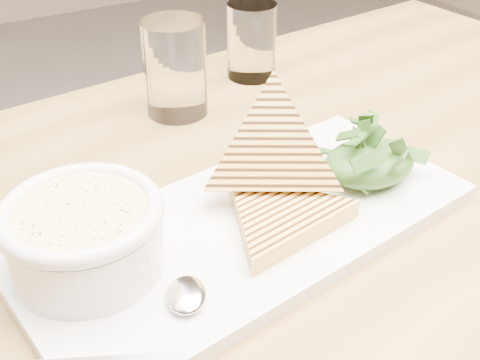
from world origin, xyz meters
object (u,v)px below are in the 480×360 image
table_top (325,216)px  glass_far (252,41)px  glass_near (175,68)px  soup_bowl (86,243)px  platter (250,227)px

table_top → glass_far: (0.09, 0.31, 0.07)m
table_top → glass_near: bearing=100.8°
table_top → soup_bowl: (-0.25, 0.01, 0.06)m
platter → glass_near: (0.05, 0.26, 0.05)m
platter → glass_far: bearing=59.1°
glass_near → glass_far: (0.14, 0.05, -0.01)m
glass_far → platter: bearing=-120.9°
soup_bowl → glass_far: size_ratio=1.21×
soup_bowl → glass_far: glass_far is taller
platter → glass_near: bearing=79.9°
soup_bowl → platter: bearing=-5.5°
table_top → glass_near: 0.27m
platter → glass_near: size_ratio=3.62×
platter → soup_bowl: soup_bowl is taller
glass_near → glass_far: 0.15m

